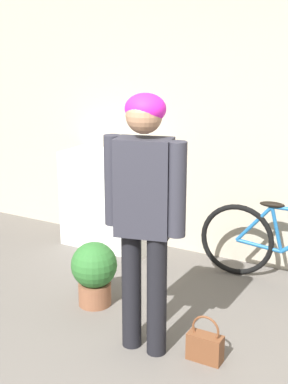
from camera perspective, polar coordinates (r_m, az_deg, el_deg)
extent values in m
cube|color=#B7AD99|center=(5.03, 12.57, 6.34)|extent=(8.00, 0.06, 2.60)
cube|color=white|center=(5.57, -3.62, -0.83)|extent=(0.97, 0.48, 1.00)
cylinder|color=black|center=(3.78, -1.33, -10.38)|extent=(0.14, 0.14, 0.86)
cylinder|color=black|center=(3.69, 1.37, -11.04)|extent=(0.14, 0.14, 0.86)
cube|color=#2D2D38|center=(3.46, 0.00, 0.50)|extent=(0.40, 0.30, 0.65)
cylinder|color=#2D2D38|center=(3.58, -3.33, 1.24)|extent=(0.12, 0.12, 0.61)
cylinder|color=#2D2D38|center=(3.35, 3.56, 0.23)|extent=(0.12, 0.12, 0.61)
sphere|color=#A37556|center=(3.37, 0.00, 8.16)|extent=(0.23, 0.23, 0.23)
ellipsoid|color=#D11EAD|center=(3.38, 0.15, 8.88)|extent=(0.27, 0.24, 0.20)
torus|color=black|center=(4.99, 9.87, -5.04)|extent=(0.68, 0.12, 0.68)
cylinder|color=#1E609E|center=(4.96, 12.12, -5.61)|extent=(0.41, 0.08, 0.08)
cylinder|color=#1E609E|center=(4.90, 11.65, -3.32)|extent=(0.33, 0.07, 0.38)
cylinder|color=#1E609E|center=(4.88, 13.96, -3.88)|extent=(0.14, 0.05, 0.42)
ellipsoid|color=black|center=(4.82, 13.51, -1.30)|extent=(0.23, 0.10, 0.05)
ellipsoid|color=#EAD64C|center=(5.35, -2.77, 4.25)|extent=(0.13, 0.04, 0.04)
ellipsoid|color=#EAD64C|center=(5.41, -3.43, 4.37)|extent=(0.12, 0.09, 0.04)
ellipsoid|color=#EAD64C|center=(5.33, -1.88, 4.20)|extent=(0.12, 0.08, 0.04)
sphere|color=brown|center=(5.45, -3.76, 4.45)|extent=(0.02, 0.02, 0.02)
cube|color=brown|center=(3.79, 6.52, -16.17)|extent=(0.24, 0.10, 0.19)
torus|color=brown|center=(3.72, 6.58, -14.34)|extent=(0.20, 0.02, 0.20)
cylinder|color=brown|center=(4.49, -5.26, -10.73)|extent=(0.27, 0.27, 0.19)
sphere|color=#2D6B2D|center=(4.39, -5.35, -7.75)|extent=(0.38, 0.38, 0.38)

